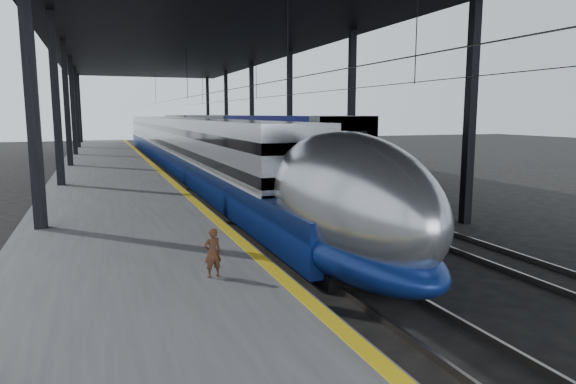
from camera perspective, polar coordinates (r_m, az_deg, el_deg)
ground at (r=12.93m, az=-0.59°, el=-10.94°), size 160.00×160.00×0.00m
platform at (r=31.70m, az=-19.16°, el=1.22°), size 6.00×80.00×1.00m
yellow_strip at (r=31.82m, az=-14.16°, el=2.38°), size 0.30×80.00×0.01m
rails at (r=32.90m, az=-5.07°, el=1.18°), size 6.52×80.00×0.16m
canopy at (r=32.39m, az=-9.93°, el=17.01°), size 18.00×75.00×9.47m
tgv_train at (r=40.18m, az=-11.68°, el=4.98°), size 2.82×65.20×4.04m
second_train at (r=50.22m, az=-7.68°, el=6.09°), size 3.09×56.05×4.26m
child at (r=10.72m, az=-8.38°, el=-6.69°), size 0.41×0.31×1.03m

